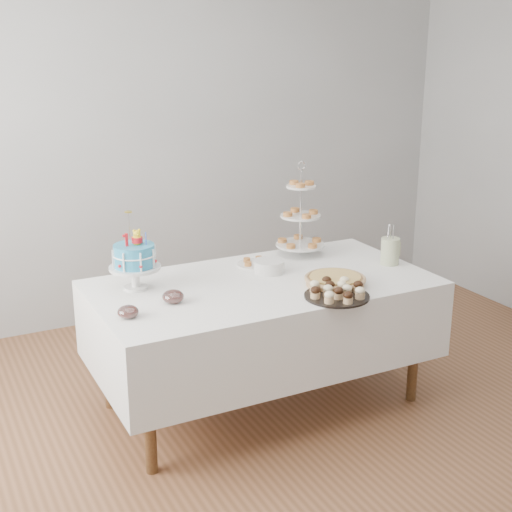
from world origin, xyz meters
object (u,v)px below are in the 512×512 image
tiered_stand (301,216)px  utensil_pitcher (390,250)px  pie (335,280)px  jam_bowl_a (128,312)px  jam_bowl_b (173,297)px  cupcake_tray (337,290)px  birthday_cake (135,269)px  plate_stack (269,266)px  table (262,319)px  pastry_plate (257,263)px

tiered_stand → utensil_pitcher: (0.39, -0.42, -0.16)m
pie → jam_bowl_a: size_ratio=3.24×
jam_bowl_b → cupcake_tray: bearing=-21.7°
cupcake_tray → utensil_pitcher: bearing=29.1°
jam_bowl_b → birthday_cake: bearing=110.7°
birthday_cake → jam_bowl_a: (-0.16, -0.38, -0.09)m
birthday_cake → jam_bowl_b: birthday_cake is taller
pie → plate_stack: 0.43m
plate_stack → jam_bowl_b: bearing=-162.6°
plate_stack → pie: bearing=-59.4°
table → tiered_stand: (0.45, 0.35, 0.48)m
plate_stack → utensil_pitcher: bearing=-15.3°
birthday_cake → utensil_pitcher: 1.54m
pie → jam_bowl_a: 1.17m
birthday_cake → pastry_plate: birthday_cake is taller
plate_stack → jam_bowl_b: size_ratio=1.59×
jam_bowl_a → tiered_stand: bearing=22.1°
birthday_cake → jam_bowl_a: birthday_cake is taller
cupcake_tray → birthday_cake: bearing=146.3°
table → plate_stack: (0.11, 0.13, 0.26)m
jam_bowl_b → pie: bearing=-10.1°
jam_bowl_a → table: bearing=11.6°
plate_stack → utensil_pitcher: size_ratio=0.73×
jam_bowl_a → utensil_pitcher: bearing=3.7°
plate_stack → utensil_pitcher: utensil_pitcher is taller
pastry_plate → jam_bowl_a: 1.05m
table → tiered_stand: 0.75m
birthday_cake → jam_bowl_b: bearing=-68.3°
plate_stack → cupcake_tray: bearing=-76.7°
plate_stack → jam_bowl_a: size_ratio=1.72×
jam_bowl_b → plate_stack: bearing=17.4°
jam_bowl_a → jam_bowl_b: 0.29m
jam_bowl_b → tiered_stand: bearing=22.9°
table → birthday_cake: birthday_cake is taller
plate_stack → jam_bowl_a: (-0.95, -0.31, -0.01)m
tiered_stand → jam_bowl_b: tiered_stand is taller
tiered_stand → plate_stack: 0.46m
birthday_cake → pie: size_ratio=1.26×
birthday_cake → pie: bearing=-22.9°
utensil_pitcher → plate_stack: bearing=-170.3°
pastry_plate → jam_bowl_b: bearing=-151.9°
pastry_plate → jam_bowl_a: (-0.95, -0.45, 0.01)m
jam_bowl_a → jam_bowl_b: jam_bowl_b is taller
birthday_cake → tiered_stand: bearing=8.2°
tiered_stand → utensil_pitcher: 0.59m
birthday_cake → pastry_plate: bearing=6.3°
cupcake_tray → plate_stack: (-0.13, 0.53, -0.00)m
pastry_plate → table: bearing=-110.6°
table → plate_stack: 0.32m
tiered_stand → jam_bowl_a: 1.41m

